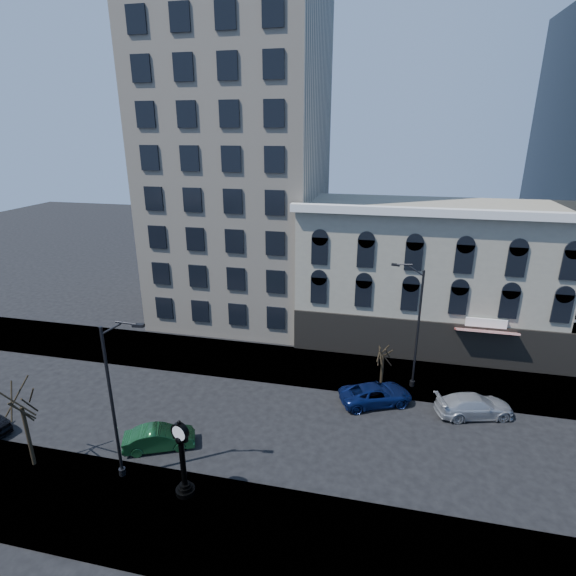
# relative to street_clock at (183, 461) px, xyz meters

# --- Properties ---
(ground) EXTENTS (160.00, 160.00, 0.00)m
(ground) POSITION_rel_street_clock_xyz_m (1.07, 6.45, -2.11)
(ground) COLOR black
(ground) RESTS_ON ground
(sidewalk_far) EXTENTS (160.00, 6.00, 0.12)m
(sidewalk_far) POSITION_rel_street_clock_xyz_m (1.07, 14.45, -2.05)
(sidewalk_far) COLOR gray
(sidewalk_far) RESTS_ON ground
(sidewalk_near) EXTENTS (160.00, 6.00, 0.12)m
(sidewalk_near) POSITION_rel_street_clock_xyz_m (1.07, -1.55, -2.05)
(sidewalk_near) COLOR gray
(sidewalk_near) RESTS_ON ground
(cream_tower) EXTENTS (15.90, 15.40, 42.50)m
(cream_tower) POSITION_rel_street_clock_xyz_m (-5.05, 25.33, 17.21)
(cream_tower) COLOR beige
(cream_tower) RESTS_ON ground
(victorian_row) EXTENTS (22.60, 11.19, 12.50)m
(victorian_row) POSITION_rel_street_clock_xyz_m (13.07, 22.34, 3.88)
(victorian_row) COLOR gray
(victorian_row) RESTS_ON ground
(street_clock) EXTENTS (1.00, 1.00, 4.41)m
(street_clock) POSITION_rel_street_clock_xyz_m (0.00, 0.00, 0.00)
(street_clock) COLOR black
(street_clock) RESTS_ON sidewalk_near
(street_lamp_near) EXTENTS (2.41, 0.57, 9.31)m
(street_lamp_near) POSITION_rel_street_clock_xyz_m (-3.22, 0.53, 5.03)
(street_lamp_near) COLOR black
(street_lamp_near) RESTS_ON sidewalk_near
(street_lamp_far) EXTENTS (2.40, 0.76, 9.37)m
(street_lamp_far) POSITION_rel_street_clock_xyz_m (11.10, 13.36, 5.08)
(street_lamp_far) COLOR black
(street_lamp_far) RESTS_ON sidewalk_far
(bare_tree_near) EXTENTS (3.48, 3.48, 5.98)m
(bare_tree_near) POSITION_rel_street_clock_xyz_m (-9.21, 0.12, 2.52)
(bare_tree_near) COLOR #2D2416
(bare_tree_near) RESTS_ON sidewalk_near
(bare_tree_far) EXTENTS (2.13, 2.13, 3.66)m
(bare_tree_far) POSITION_rel_street_clock_xyz_m (9.54, 13.22, 0.76)
(bare_tree_far) COLOR #2D2416
(bare_tree_far) RESTS_ON sidewalk_far
(car_near_b) EXTENTS (4.33, 2.99, 1.35)m
(car_near_b) POSITION_rel_street_clock_xyz_m (-3.06, 3.07, -1.44)
(car_near_b) COLOR #143F1E
(car_near_b) RESTS_ON ground
(car_far_a) EXTENTS (5.46, 4.12, 1.38)m
(car_far_a) POSITION_rel_street_clock_xyz_m (9.22, 10.58, -1.42)
(car_far_a) COLOR #0C194C
(car_far_a) RESTS_ON ground
(car_far_b) EXTENTS (5.37, 3.34, 1.45)m
(car_far_b) POSITION_rel_street_clock_xyz_m (15.60, 10.57, -1.39)
(car_far_b) COLOR #A5A8AD
(car_far_b) RESTS_ON ground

